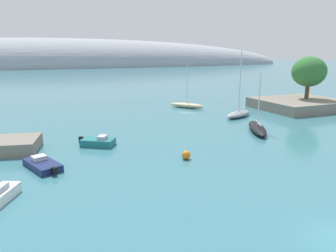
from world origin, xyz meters
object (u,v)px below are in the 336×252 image
sailboat_grey_near_shore (239,113)px  mooring_buoy_orange (186,155)px  sailboat_sand_outer_mooring (187,105)px  motorboat_teal_outer (98,142)px  tree_clump_shore (309,72)px  motorboat_navy_alongside_breakwater (42,164)px  sailboat_black_mid_mooring (257,128)px

sailboat_grey_near_shore → mooring_buoy_orange: bearing=16.8°
sailboat_sand_outer_mooring → motorboat_teal_outer: (-19.95, -18.20, -0.08)m
tree_clump_shore → motorboat_teal_outer: 41.62m
motorboat_navy_alongside_breakwater → motorboat_teal_outer: 7.81m
sailboat_black_mid_mooring → motorboat_teal_outer: bearing=113.4°
sailboat_black_mid_mooring → motorboat_navy_alongside_breakwater: (-26.46, -3.43, -0.14)m
sailboat_grey_near_shore → mooring_buoy_orange: (-16.71, -15.11, -0.15)m
mooring_buoy_orange → motorboat_teal_outer: bearing=131.8°
sailboat_grey_near_shore → sailboat_black_mid_mooring: size_ratio=1.30×
motorboat_teal_outer → mooring_buoy_orange: bearing=-15.2°
sailboat_black_mid_mooring → motorboat_navy_alongside_breakwater: 26.68m
sailboat_sand_outer_mooring → tree_clump_shore: bearing=26.8°
sailboat_grey_near_shore → mooring_buoy_orange: 22.52m
motorboat_navy_alongside_breakwater → motorboat_teal_outer: motorboat_teal_outer is taller
motorboat_teal_outer → mooring_buoy_orange: motorboat_teal_outer is taller
tree_clump_shore → mooring_buoy_orange: 37.75m
motorboat_teal_outer → motorboat_navy_alongside_breakwater: bearing=-106.7°
sailboat_black_mid_mooring → motorboat_teal_outer: sailboat_black_mid_mooring is taller
sailboat_grey_near_shore → sailboat_black_mid_mooring: bearing=44.4°
motorboat_navy_alongside_breakwater → tree_clump_shore: bearing=-93.7°
motorboat_teal_outer → sailboat_grey_near_shore: bearing=49.9°
sailboat_grey_near_shore → sailboat_black_mid_mooring: (-3.26, -8.84, -0.10)m
tree_clump_shore → sailboat_sand_outer_mooring: tree_clump_shore is taller
sailboat_black_mid_mooring → motorboat_navy_alongside_breakwater: size_ratio=1.61×
motorboat_navy_alongside_breakwater → motorboat_teal_outer: size_ratio=1.23×
sailboat_black_mid_mooring → mooring_buoy_orange: sailboat_black_mid_mooring is taller
motorboat_navy_alongside_breakwater → mooring_buoy_orange: size_ratio=5.63×
motorboat_navy_alongside_breakwater → mooring_buoy_orange: 13.32m
tree_clump_shore → mooring_buoy_orange: (-33.03, -17.18, -6.26)m
tree_clump_shore → mooring_buoy_orange: bearing=-152.5°
sailboat_black_mid_mooring → motorboat_navy_alongside_breakwater: sailboat_black_mid_mooring is taller
motorboat_teal_outer → mooring_buoy_orange: 10.58m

